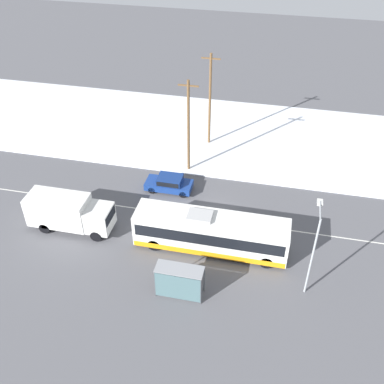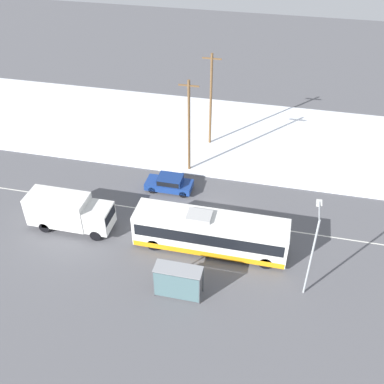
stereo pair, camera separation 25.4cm
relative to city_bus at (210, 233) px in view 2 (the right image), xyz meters
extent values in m
plane|color=#56565B|center=(-0.49, 3.27, -1.53)|extent=(120.00, 120.00, 0.00)
cube|color=silver|center=(-0.49, 17.09, -1.47)|extent=(80.00, 16.00, 0.12)
cube|color=silver|center=(-0.49, 3.27, -1.53)|extent=(60.00, 0.12, 0.00)
cube|color=white|center=(0.00, 0.00, 0.05)|extent=(11.42, 2.55, 2.61)
cube|color=black|center=(0.00, 0.00, 0.37)|extent=(10.96, 2.57, 0.99)
cube|color=orange|center=(0.00, 0.00, -1.02)|extent=(11.30, 2.57, 0.47)
cube|color=#B2B2B2|center=(-0.85, 0.00, 1.48)|extent=(1.80, 1.40, 0.24)
cylinder|color=black|center=(4.31, -1.14, -1.03)|extent=(1.00, 0.28, 1.00)
cylinder|color=black|center=(4.31, 1.13, -1.03)|extent=(1.00, 0.28, 1.00)
cylinder|color=black|center=(-4.10, -1.14, -1.03)|extent=(1.00, 0.28, 1.00)
cylinder|color=black|center=(-4.10, 1.13, -1.03)|extent=(1.00, 0.28, 1.00)
cube|color=silver|center=(-12.10, -0.13, 0.18)|extent=(4.79, 2.30, 2.42)
cube|color=silver|center=(-8.76, -0.13, -0.09)|extent=(1.90, 2.18, 1.89)
cube|color=black|center=(-7.83, -0.13, 0.29)|extent=(0.06, 1.95, 0.83)
cylinder|color=black|center=(-8.76, -1.15, -1.08)|extent=(0.90, 0.26, 0.90)
cylinder|color=black|center=(-8.76, 0.89, -1.08)|extent=(0.90, 0.26, 0.90)
cylinder|color=black|center=(-13.06, -1.15, -1.08)|extent=(0.90, 0.26, 0.90)
cylinder|color=black|center=(-13.06, 0.89, -1.08)|extent=(0.90, 0.26, 0.90)
cube|color=navy|center=(-4.95, 6.42, -1.00)|extent=(4.11, 1.80, 0.61)
cube|color=navy|center=(-4.85, 6.42, -0.42)|extent=(2.14, 1.66, 0.56)
cube|color=black|center=(-4.85, 6.42, -0.41)|extent=(1.97, 1.69, 0.45)
cylinder|color=black|center=(-6.30, 5.63, -1.21)|extent=(0.64, 0.22, 0.64)
cylinder|color=black|center=(-6.30, 7.21, -1.21)|extent=(0.64, 0.22, 0.64)
cylinder|color=black|center=(-3.49, 5.63, -1.21)|extent=(0.64, 0.22, 0.64)
cylinder|color=black|center=(-3.49, 7.21, -1.21)|extent=(0.64, 0.22, 0.64)
cylinder|color=#23232D|center=(-1.99, -4.02, -1.11)|extent=(0.13, 0.13, 0.83)
cylinder|color=#23232D|center=(-1.74, -4.02, -1.11)|extent=(0.13, 0.13, 0.83)
cube|color=black|center=(-1.87, -4.02, -0.36)|extent=(0.43, 0.23, 0.68)
sphere|color=#8E6647|center=(-1.87, -4.02, 0.13)|extent=(0.29, 0.29, 0.29)
cylinder|color=black|center=(-2.14, -4.02, -0.39)|extent=(0.11, 0.11, 0.65)
cylinder|color=black|center=(-1.60, -4.02, -0.39)|extent=(0.11, 0.11, 0.65)
cube|color=gray|center=(-1.21, -4.84, 0.84)|extent=(3.20, 1.20, 0.06)
cube|color=slate|center=(-1.21, -5.42, -0.33)|extent=(3.07, 0.04, 2.16)
cylinder|color=#474C51|center=(-2.77, -4.28, -0.36)|extent=(0.08, 0.08, 2.34)
cylinder|color=#474C51|center=(0.35, -4.28, -0.36)|extent=(0.08, 0.08, 2.34)
cylinder|color=#474C51|center=(-2.77, -5.40, -0.36)|extent=(0.08, 0.08, 2.34)
cylinder|color=#474C51|center=(0.35, -5.40, -0.36)|extent=(0.08, 0.08, 2.34)
cylinder|color=#9EA3A8|center=(7.10, -2.85, 1.73)|extent=(0.14, 0.14, 6.53)
cylinder|color=#9EA3A8|center=(7.10, -1.87, 4.85)|extent=(0.10, 1.95, 0.10)
cube|color=silver|center=(7.10, -0.90, 4.78)|extent=(0.36, 0.60, 0.16)
cylinder|color=brown|center=(-3.94, 9.92, 2.97)|extent=(0.24, 0.24, 8.99)
cube|color=brown|center=(-3.94, 9.92, 6.96)|extent=(1.80, 0.12, 0.12)
cylinder|color=brown|center=(-2.99, 15.09, 3.22)|extent=(0.24, 0.24, 9.49)
cube|color=brown|center=(-2.99, 15.09, 7.46)|extent=(1.80, 0.12, 0.12)
camera|label=1|loc=(3.96, -24.42, 22.53)|focal=42.00mm
camera|label=2|loc=(4.21, -24.37, 22.53)|focal=42.00mm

